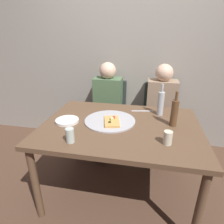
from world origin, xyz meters
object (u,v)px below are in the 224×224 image
object	(u,v)px
dining_table	(121,132)
guest_in_sweater	(107,105)
tumbler_far	(168,138)
tumbler_near	(70,135)
pizza_tray	(110,121)
chair_left	(109,109)
plate_stack	(67,121)
table_knife	(142,111)
chair_right	(160,113)
wine_bottle	(161,103)
pizza_slice_last	(112,121)
guest_in_beanie	(161,108)
beer_bottle	(174,113)

from	to	relation	value
dining_table	guest_in_sweater	bearing A→B (deg)	111.80
tumbler_far	tumbler_near	bearing A→B (deg)	-170.98
pizza_tray	tumbler_far	world-z (taller)	tumbler_far
pizza_tray	chair_left	distance (m)	0.91
dining_table	plate_stack	world-z (taller)	plate_stack
table_knife	chair_right	distance (m)	0.65
wine_bottle	tumbler_near	xyz separation A→B (m)	(-0.67, -0.65, -0.07)
plate_stack	guest_in_sweater	world-z (taller)	guest_in_sweater
dining_table	tumbler_far	xyz separation A→B (m)	(0.39, -0.25, 0.13)
guest_in_sweater	plate_stack	bearing A→B (deg)	76.58
tumbler_far	guest_in_sweater	xyz separation A→B (m)	(-0.69, 1.00, -0.17)
pizza_slice_last	plate_stack	xyz separation A→B (m)	(-0.41, -0.05, -0.01)
plate_stack	chair_right	distance (m)	1.32
pizza_tray	chair_right	bearing A→B (deg)	59.78
table_knife	guest_in_beanie	world-z (taller)	guest_in_beanie
dining_table	table_knife	xyz separation A→B (m)	(0.17, 0.34, 0.08)
wine_bottle	pizza_tray	bearing A→B (deg)	-152.07
pizza_tray	guest_in_sweater	bearing A→B (deg)	105.25
table_knife	chair_left	size ratio (longest dim) A/B	0.24
pizza_tray	plate_stack	world-z (taller)	plate_stack
pizza_slice_last	plate_stack	world-z (taller)	pizza_slice_last
beer_bottle	chair_left	size ratio (longest dim) A/B	0.35
beer_bottle	guest_in_beanie	distance (m)	0.73
table_knife	guest_in_sweater	world-z (taller)	guest_in_sweater
wine_bottle	guest_in_sweater	xyz separation A→B (m)	(-0.65, 0.46, -0.24)
chair_right	guest_in_sweater	world-z (taller)	guest_in_sweater
guest_in_beanie	tumbler_far	bearing A→B (deg)	89.71
pizza_tray	beer_bottle	size ratio (longest dim) A/B	1.49
chair_right	guest_in_sweater	bearing A→B (deg)	12.37
pizza_slice_last	plate_stack	distance (m)	0.41
dining_table	plate_stack	xyz separation A→B (m)	(-0.49, -0.04, 0.09)
pizza_tray	chair_left	world-z (taller)	chair_left
pizza_slice_last	wine_bottle	bearing A→B (deg)	33.57
pizza_slice_last	guest_in_beanie	xyz separation A→B (m)	(0.47, 0.75, -0.14)
pizza_tray	tumbler_near	world-z (taller)	tumbler_near
guest_in_beanie	plate_stack	bearing A→B (deg)	42.09
dining_table	chair_right	xyz separation A→B (m)	(0.39, 0.90, -0.16)
chair_right	guest_in_sweater	size ratio (longest dim) A/B	0.77
pizza_tray	dining_table	bearing A→B (deg)	-23.26
dining_table	chair_left	distance (m)	0.96
guest_in_sweater	tumbler_near	bearing A→B (deg)	88.68
tumbler_near	plate_stack	xyz separation A→B (m)	(-0.16, 0.32, -0.04)
pizza_slice_last	beer_bottle	distance (m)	0.55
chair_left	guest_in_sweater	size ratio (longest dim) A/B	0.77
guest_in_beanie	pizza_tray	bearing A→B (deg)	54.71
dining_table	tumbler_far	size ratio (longest dim) A/B	13.54
pizza_slice_last	chair_left	world-z (taller)	chair_left
dining_table	pizza_slice_last	bearing A→B (deg)	177.64
dining_table	tumbler_near	size ratio (longest dim) A/B	12.46
dining_table	beer_bottle	distance (m)	0.50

